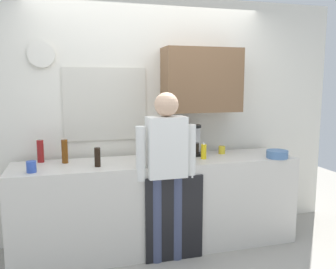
{
  "coord_description": "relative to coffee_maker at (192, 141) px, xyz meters",
  "views": [
    {
      "loc": [
        -0.86,
        -3.08,
        1.68
      ],
      "look_at": [
        0.09,
        0.25,
        1.18
      ],
      "focal_mm": 37.86,
      "sensor_mm": 36.0,
      "label": 1
    }
  ],
  "objects": [
    {
      "name": "ground_plane",
      "position": [
        -0.42,
        -0.47,
        -1.06
      ],
      "size": [
        8.0,
        8.0,
        0.0
      ],
      "primitive_type": "plane",
      "color": "#9E998E"
    },
    {
      "name": "kitchen_counter",
      "position": [
        -0.42,
        -0.17,
        -0.6
      ],
      "size": [
        2.84,
        0.64,
        0.91
      ],
      "primitive_type": "cube",
      "color": "beige",
      "rests_on": "ground_plane"
    },
    {
      "name": "dishwasher_panel",
      "position": [
        -0.35,
        -0.5,
        -0.65
      ],
      "size": [
        0.56,
        0.02,
        0.82
      ],
      "primitive_type": "cube",
      "color": "black",
      "rests_on": "ground_plane"
    },
    {
      "name": "back_wall_assembly",
      "position": [
        -0.36,
        0.23,
        0.3
      ],
      "size": [
        4.44,
        0.42,
        2.6
      ],
      "color": "silver",
      "rests_on": "ground_plane"
    },
    {
      "name": "coffee_maker",
      "position": [
        0.0,
        0.0,
        0.0
      ],
      "size": [
        0.2,
        0.2,
        0.33
      ],
      "color": "black",
      "rests_on": "kitchen_counter"
    },
    {
      "name": "bottle_dark_sauce",
      "position": [
        -1.03,
        -0.28,
        -0.06
      ],
      "size": [
        0.06,
        0.06,
        0.18
      ],
      "primitive_type": "cylinder",
      "color": "black",
      "rests_on": "kitchen_counter"
    },
    {
      "name": "bottle_red_vinegar",
      "position": [
        -1.55,
        0.06,
        -0.04
      ],
      "size": [
        0.06,
        0.06,
        0.22
      ],
      "primitive_type": "cylinder",
      "color": "maroon",
      "rests_on": "kitchen_counter"
    },
    {
      "name": "bottle_amber_beer",
      "position": [
        -1.32,
        -0.04,
        -0.03
      ],
      "size": [
        0.06,
        0.06,
        0.23
      ],
      "primitive_type": "cylinder",
      "color": "brown",
      "rests_on": "kitchen_counter"
    },
    {
      "name": "cup_yellow_cup",
      "position": [
        0.33,
        -0.03,
        -0.1
      ],
      "size": [
        0.07,
        0.07,
        0.08
      ],
      "primitive_type": "cylinder",
      "color": "yellow",
      "rests_on": "kitchen_counter"
    },
    {
      "name": "cup_blue_mug",
      "position": [
        -1.6,
        -0.34,
        -0.1
      ],
      "size": [
        0.08,
        0.08,
        0.1
      ],
      "primitive_type": "cylinder",
      "color": "#3351B2",
      "rests_on": "kitchen_counter"
    },
    {
      "name": "cup_white_mug",
      "position": [
        -0.53,
        -0.06,
        -0.1
      ],
      "size": [
        0.08,
        0.08,
        0.1
      ],
      "primitive_type": "cylinder",
      "color": "white",
      "rests_on": "kitchen_counter"
    },
    {
      "name": "mixing_bowl",
      "position": [
        0.79,
        -0.4,
        -0.11
      ],
      "size": [
        0.22,
        0.22,
        0.08
      ],
      "primitive_type": "cylinder",
      "color": "#4C72A5",
      "rests_on": "kitchen_counter"
    },
    {
      "name": "dish_soap",
      "position": [
        0.04,
        -0.23,
        -0.07
      ],
      "size": [
        0.06,
        0.06,
        0.18
      ],
      "color": "yellow",
      "rests_on": "kitchen_counter"
    },
    {
      "name": "storage_canister",
      "position": [
        -0.35,
        -0.1,
        -0.06
      ],
      "size": [
        0.14,
        0.14,
        0.17
      ],
      "primitive_type": "cylinder",
      "color": "silver",
      "rests_on": "kitchen_counter"
    },
    {
      "name": "person_at_sink",
      "position": [
        -0.42,
        -0.47,
        -0.11
      ],
      "size": [
        0.57,
        0.22,
        1.6
      ],
      "rotation": [
        0.0,
        0.0,
        0.08
      ],
      "color": "#3F4766",
      "rests_on": "ground_plane"
    }
  ]
}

